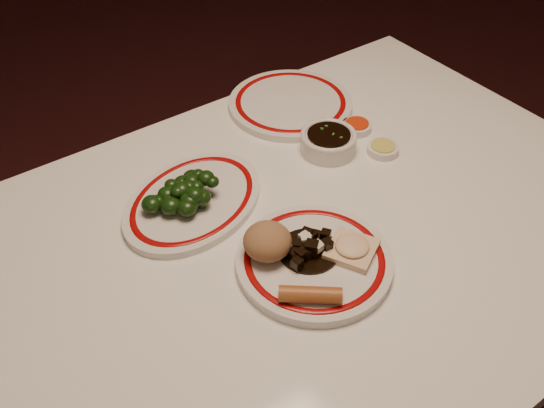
{
  "coord_description": "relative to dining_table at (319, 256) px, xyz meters",
  "views": [
    {
      "loc": [
        -0.53,
        -0.59,
        1.51
      ],
      "look_at": [
        -0.08,
        0.05,
        0.8
      ],
      "focal_mm": 40.0,
      "sensor_mm": 36.0,
      "label": 1
    }
  ],
  "objects": [
    {
      "name": "soy_bowl",
      "position": [
        0.14,
        0.16,
        0.11
      ],
      "size": [
        0.11,
        0.11,
        0.04
      ],
      "color": "silver",
      "rests_on": "dining_table"
    },
    {
      "name": "dining_table",
      "position": [
        0.0,
        0.0,
        0.0
      ],
      "size": [
        1.2,
        0.9,
        0.75
      ],
      "color": "white",
      "rests_on": "ground"
    },
    {
      "name": "sweet_sour_dish",
      "position": [
        0.24,
        0.18,
        0.1
      ],
      "size": [
        0.06,
        0.06,
        0.02
      ],
      "color": "silver",
      "rests_on": "dining_table"
    },
    {
      "name": "fried_wonton",
      "position": [
        -0.02,
        -0.1,
        0.12
      ],
      "size": [
        0.1,
        0.1,
        0.02
      ],
      "color": "beige",
      "rests_on": "main_plate"
    },
    {
      "name": "mustard_dish",
      "position": [
        0.23,
        0.09,
        0.1
      ],
      "size": [
        0.06,
        0.06,
        0.02
      ],
      "color": "silver",
      "rests_on": "dining_table"
    },
    {
      "name": "broccoli_plate",
      "position": [
        -0.17,
        0.17,
        0.1
      ],
      "size": [
        0.36,
        0.34,
        0.02
      ],
      "color": "silver",
      "rests_on": "dining_table"
    },
    {
      "name": "spring_roll",
      "position": [
        -0.14,
        -0.14,
        0.12
      ],
      "size": [
        0.09,
        0.08,
        0.03
      ],
      "primitive_type": "cylinder",
      "rotation": [
        1.57,
        0.0,
        0.9
      ],
      "color": "#A35A28",
      "rests_on": "main_plate"
    },
    {
      "name": "stirfry_heap",
      "position": [
        -0.08,
        -0.06,
        0.12
      ],
      "size": [
        0.1,
        0.1,
        0.03
      ],
      "color": "black",
      "rests_on": "main_plate"
    },
    {
      "name": "main_plate",
      "position": [
        -0.08,
        -0.07,
        0.1
      ],
      "size": [
        0.29,
        0.29,
        0.02
      ],
      "color": "silver",
      "rests_on": "dining_table"
    },
    {
      "name": "broccoli_pile",
      "position": [
        -0.18,
        0.17,
        0.13
      ],
      "size": [
        0.14,
        0.1,
        0.05
      ],
      "color": "#23471C",
      "rests_on": "broccoli_plate"
    },
    {
      "name": "far_plate",
      "position": [
        0.18,
        0.33,
        0.1
      ],
      "size": [
        0.32,
        0.32,
        0.02
      ],
      "color": "silver",
      "rests_on": "dining_table"
    },
    {
      "name": "rice_mound",
      "position": [
        -0.14,
        -0.02,
        0.14
      ],
      "size": [
        0.08,
        0.08,
        0.06
      ],
      "primitive_type": "ellipsoid",
      "color": "#9A6E48",
      "rests_on": "main_plate"
    }
  ]
}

